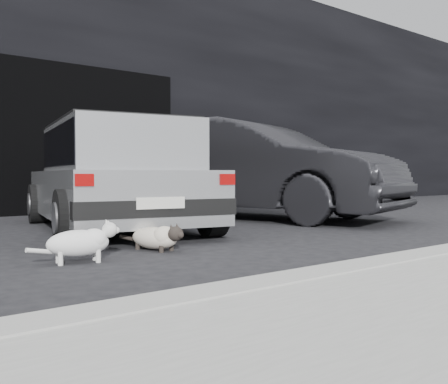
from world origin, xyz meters
TOP-DOWN VIEW (x-y plane):
  - ground at (0.00, 0.00)m, footprint 80.00×80.00m
  - building_facade at (1.00, 6.00)m, footprint 34.00×4.00m
  - garage_opening at (1.00, 3.99)m, footprint 4.00×0.10m
  - curb at (1.00, -2.60)m, footprint 18.00×0.25m
  - silver_hatchback at (0.45, 1.11)m, footprint 2.28×3.78m
  - second_car at (2.91, 1.38)m, footprint 2.88×4.88m
  - cat_siamese at (0.01, -0.69)m, footprint 0.37×0.72m
  - cat_white at (-0.75, -0.85)m, footprint 0.70×0.33m

SIDE VIEW (x-z plane):
  - ground at x=0.00m, z-range 0.00..0.00m
  - curb at x=1.00m, z-range 0.00..0.12m
  - cat_siamese at x=0.01m, z-range -0.01..0.25m
  - cat_white at x=-0.75m, z-range 0.00..0.32m
  - silver_hatchback at x=0.45m, z-range 0.06..1.36m
  - second_car at x=2.91m, z-range 0.00..1.52m
  - garage_opening at x=1.00m, z-range 0.00..2.60m
  - building_facade at x=1.00m, z-range 0.00..5.00m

